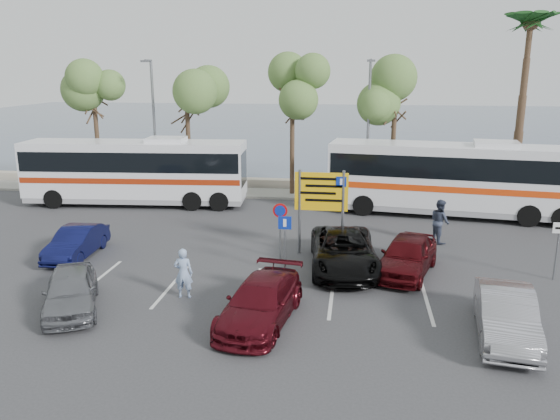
# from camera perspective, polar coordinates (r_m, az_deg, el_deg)

# --- Properties ---
(ground) EXTENTS (120.00, 120.00, 0.00)m
(ground) POSITION_cam_1_polar(r_m,az_deg,el_deg) (20.36, 0.76, -7.38)
(ground) COLOR #363638
(ground) RESTS_ON ground
(kerb_strip) EXTENTS (44.00, 2.40, 0.15)m
(kerb_strip) POSITION_cam_1_polar(r_m,az_deg,el_deg) (33.68, 3.79, 1.57)
(kerb_strip) COLOR gray
(kerb_strip) RESTS_ON ground
(seawall) EXTENTS (48.00, 0.80, 0.60)m
(seawall) POSITION_cam_1_polar(r_m,az_deg,el_deg) (35.58, 4.04, 2.63)
(seawall) COLOR tan
(seawall) RESTS_ON ground
(sea) EXTENTS (140.00, 140.00, 0.00)m
(sea) POSITION_cam_1_polar(r_m,az_deg,el_deg) (79.15, 6.35, 8.90)
(sea) COLOR #415569
(sea) RESTS_ON ground
(tree_far_left) EXTENTS (3.20, 3.20, 7.60)m
(tree_far_left) POSITION_cam_1_polar(r_m,az_deg,el_deg) (36.63, -18.94, 11.76)
(tree_far_left) COLOR #382619
(tree_far_left) RESTS_ON kerb_strip
(tree_left) EXTENTS (3.20, 3.20, 7.20)m
(tree_left) POSITION_cam_1_polar(r_m,az_deg,el_deg) (34.39, -9.74, 11.65)
(tree_left) COLOR #382619
(tree_left) RESTS_ON kerb_strip
(tree_mid) EXTENTS (3.20, 3.20, 8.00)m
(tree_mid) POSITION_cam_1_polar(r_m,az_deg,el_deg) (32.99, 1.31, 12.86)
(tree_mid) COLOR #382619
(tree_mid) RESTS_ON kerb_strip
(tree_right) EXTENTS (3.20, 3.20, 7.40)m
(tree_right) POSITION_cam_1_polar(r_m,az_deg,el_deg) (32.85, 11.98, 11.70)
(tree_right) COLOR #382619
(tree_right) RESTS_ON kerb_strip
(palm_tree) EXTENTS (4.80, 4.80, 11.20)m
(palm_tree) POSITION_cam_1_polar(r_m,az_deg,el_deg) (34.07, 24.70, 17.07)
(palm_tree) COLOR #382619
(palm_tree) RESTS_ON kerb_strip
(street_lamp_left) EXTENTS (0.45, 1.15, 8.01)m
(street_lamp_left) POSITION_cam_1_polar(r_m,az_deg,el_deg) (34.69, -13.07, 9.18)
(street_lamp_left) COLOR slate
(street_lamp_left) RESTS_ON kerb_strip
(street_lamp_right) EXTENTS (0.45, 1.15, 8.01)m
(street_lamp_right) POSITION_cam_1_polar(r_m,az_deg,el_deg) (32.41, 9.22, 9.01)
(street_lamp_right) COLOR slate
(street_lamp_right) RESTS_ON kerb_strip
(direction_sign) EXTENTS (2.20, 0.12, 3.60)m
(direction_sign) POSITION_cam_1_polar(r_m,az_deg,el_deg) (22.58, 4.34, 1.25)
(direction_sign) COLOR slate
(direction_sign) RESTS_ON ground
(sign_no_stop) EXTENTS (0.60, 0.08, 2.35)m
(sign_no_stop) POSITION_cam_1_polar(r_m,az_deg,el_deg) (22.17, 0.02, -1.24)
(sign_no_stop) COLOR slate
(sign_no_stop) RESTS_ON ground
(sign_parking) EXTENTS (0.50, 0.07, 2.25)m
(sign_parking) POSITION_cam_1_polar(r_m,az_deg,el_deg) (20.64, 0.51, -2.75)
(sign_parking) COLOR slate
(sign_parking) RESTS_ON ground
(sign_taxi) EXTENTS (0.50, 0.07, 2.20)m
(sign_taxi) POSITION_cam_1_polar(r_m,az_deg,el_deg) (22.42, 27.05, -3.10)
(sign_taxi) COLOR slate
(sign_taxi) RESTS_ON ground
(lane_markings) EXTENTS (12.02, 4.20, 0.01)m
(lane_markings) POSITION_cam_1_polar(r_m,az_deg,el_deg) (19.62, -2.95, -8.27)
(lane_markings) COLOR silver
(lane_markings) RESTS_ON ground
(coach_bus_left) EXTENTS (12.65, 3.63, 3.89)m
(coach_bus_left) POSITION_cam_1_polar(r_m,az_deg,el_deg) (32.31, -14.84, 3.69)
(coach_bus_left) COLOR silver
(coach_bus_left) RESTS_ON ground
(coach_bus_right) EXTENTS (13.21, 4.36, 4.04)m
(coach_bus_right) POSITION_cam_1_polar(r_m,az_deg,el_deg) (30.24, 17.66, 2.91)
(coach_bus_right) COLOR silver
(coach_bus_right) RESTS_ON ground
(car_silver_a) EXTENTS (3.12, 4.27, 1.35)m
(car_silver_a) POSITION_cam_1_polar(r_m,az_deg,el_deg) (18.99, -21.04, -7.86)
(car_silver_a) COLOR slate
(car_silver_a) RESTS_ON ground
(car_blue) EXTENTS (1.51, 3.89, 1.26)m
(car_blue) POSITION_cam_1_polar(r_m,az_deg,el_deg) (24.17, -20.49, -3.18)
(car_blue) COLOR #0D113F
(car_blue) RESTS_ON ground
(car_maroon) EXTENTS (2.48, 4.80, 1.33)m
(car_maroon) POSITION_cam_1_polar(r_m,az_deg,el_deg) (16.97, -2.05, -9.59)
(car_maroon) COLOR #510D16
(car_maroon) RESTS_ON ground
(car_red) EXTENTS (2.96, 4.67, 1.48)m
(car_red) POSITION_cam_1_polar(r_m,az_deg,el_deg) (21.33, 13.14, -4.62)
(car_red) COLOR #45090D
(car_red) RESTS_ON ground
(suv_black) EXTENTS (2.98, 5.59, 1.49)m
(suv_black) POSITION_cam_1_polar(r_m,az_deg,el_deg) (21.37, 6.67, -4.27)
(suv_black) COLOR black
(suv_black) RESTS_ON ground
(car_silver_b) EXTENTS (2.06, 4.49, 1.43)m
(car_silver_b) POSITION_cam_1_polar(r_m,az_deg,el_deg) (17.31, 22.54, -10.09)
(car_silver_b) COLOR gray
(car_silver_b) RESTS_ON ground
(pedestrian_near) EXTENTS (0.68, 0.48, 1.76)m
(pedestrian_near) POSITION_cam_1_polar(r_m,az_deg,el_deg) (18.91, -10.06, -6.51)
(pedestrian_near) COLOR #8BA3CA
(pedestrian_near) RESTS_ON ground
(pedestrian_far) EXTENTS (1.06, 1.18, 1.98)m
(pedestrian_far) POSITION_cam_1_polar(r_m,az_deg,el_deg) (25.46, 16.36, -1.13)
(pedestrian_far) COLOR #353C50
(pedestrian_far) RESTS_ON ground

